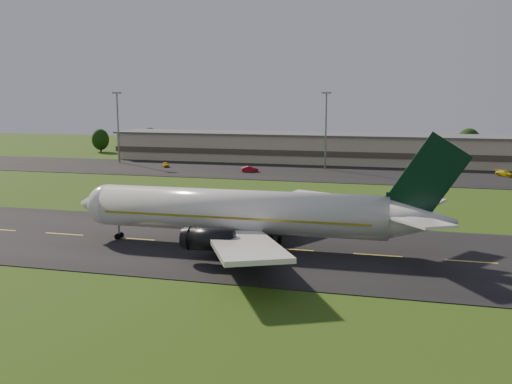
% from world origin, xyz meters
% --- Properties ---
extents(ground, '(360.00, 360.00, 0.00)m').
position_xyz_m(ground, '(0.00, 0.00, 0.00)').
color(ground, '#274210').
rests_on(ground, ground).
extents(taxiway, '(220.00, 30.00, 0.10)m').
position_xyz_m(taxiway, '(0.00, 0.00, 0.05)').
color(taxiway, black).
rests_on(taxiway, ground).
extents(apron, '(260.00, 30.00, 0.10)m').
position_xyz_m(apron, '(0.00, 72.00, 0.05)').
color(apron, black).
rests_on(apron, ground).
extents(airliner, '(51.24, 42.18, 15.57)m').
position_xyz_m(airliner, '(5.10, 0.01, 4.66)').
color(airliner, white).
rests_on(airliner, ground).
extents(terminal, '(145.00, 16.00, 8.40)m').
position_xyz_m(terminal, '(6.40, 96.18, 3.99)').
color(terminal, '#C1B294').
rests_on(terminal, ground).
extents(light_mast_west, '(2.40, 1.20, 20.35)m').
position_xyz_m(light_mast_west, '(-55.00, 80.00, 12.74)').
color(light_mast_west, gray).
rests_on(light_mast_west, ground).
extents(light_mast_centre, '(2.40, 1.20, 20.35)m').
position_xyz_m(light_mast_centre, '(5.00, 80.00, 12.74)').
color(light_mast_centre, gray).
rests_on(light_mast_centre, ground).
extents(tree_line, '(194.89, 9.32, 9.93)m').
position_xyz_m(tree_line, '(40.81, 106.22, 4.96)').
color(tree_line, black).
rests_on(tree_line, ground).
extents(service_vehicle_a, '(3.21, 3.97, 1.27)m').
position_xyz_m(service_vehicle_a, '(-37.92, 73.93, 0.74)').
color(service_vehicle_a, '#D99C0C').
rests_on(service_vehicle_a, apron).
extents(service_vehicle_b, '(4.63, 2.70, 1.44)m').
position_xyz_m(service_vehicle_b, '(-12.98, 69.80, 0.82)').
color(service_vehicle_b, '#A70B1D').
rests_on(service_vehicle_b, apron).
extents(service_vehicle_c, '(3.49, 5.25, 1.34)m').
position_xyz_m(service_vehicle_c, '(32.27, 73.47, 0.77)').
color(service_vehicle_c, silver).
rests_on(service_vehicle_c, apron).
extents(service_vehicle_d, '(4.61, 5.07, 1.42)m').
position_xyz_m(service_vehicle_d, '(49.17, 77.72, 0.81)').
color(service_vehicle_d, '#CAB80B').
rests_on(service_vehicle_d, apron).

